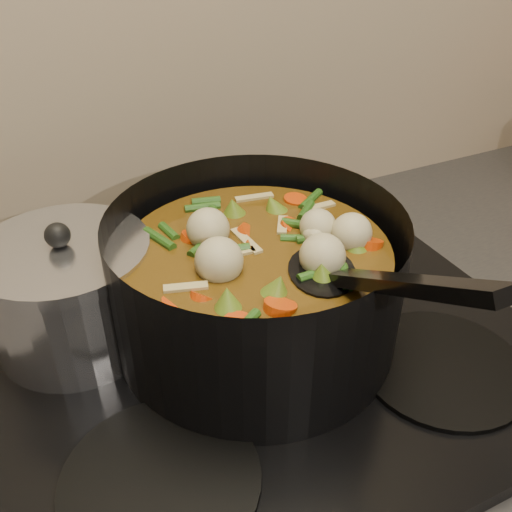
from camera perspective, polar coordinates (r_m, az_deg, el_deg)
name	(u,v)px	position (r m, az deg, el deg)	size (l,w,h in m)	color
stovetop	(258,344)	(0.67, 0.23, -8.83)	(0.62, 0.54, 0.03)	black
stockpot	(257,284)	(0.63, 0.05, -2.84)	(0.37, 0.46, 0.23)	black
saucepan	(71,293)	(0.66, -18.04, -3.54)	(0.19, 0.19, 0.15)	silver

